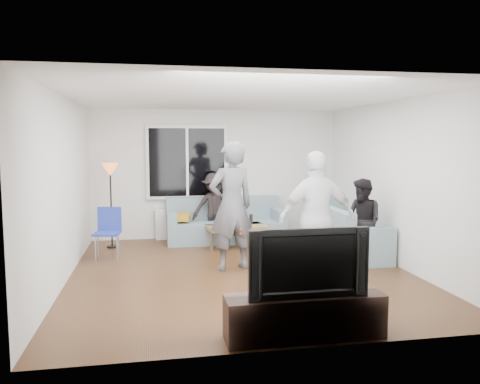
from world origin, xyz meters
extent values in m
cube|color=#56351C|center=(0.00, 0.00, -0.02)|extent=(5.00, 5.50, 0.04)
cube|color=white|center=(0.00, 0.00, 2.62)|extent=(5.00, 5.50, 0.04)
cube|color=silver|center=(0.00, 2.77, 1.30)|extent=(5.00, 0.04, 2.60)
cube|color=silver|center=(0.00, -2.77, 1.30)|extent=(5.00, 0.04, 2.60)
cube|color=silver|center=(-2.52, 0.00, 1.30)|extent=(0.04, 5.50, 2.60)
cube|color=silver|center=(2.52, 0.00, 1.30)|extent=(0.04, 5.50, 2.60)
cube|color=white|center=(-0.60, 2.69, 1.55)|extent=(1.62, 0.06, 1.47)
cube|color=black|center=(-0.60, 2.65, 1.55)|extent=(1.50, 0.02, 1.35)
cube|color=white|center=(-0.60, 2.64, 1.55)|extent=(0.05, 0.03, 1.35)
cube|color=silver|center=(-0.60, 2.65, 0.31)|extent=(1.30, 0.12, 0.62)
imported|color=#346729|center=(-0.20, 2.62, 0.78)|extent=(0.18, 0.14, 0.32)
imported|color=white|center=(-0.68, 2.62, 0.70)|extent=(0.17, 0.17, 0.15)
cube|color=slate|center=(2.37, 2.27, 0.42)|extent=(0.85, 0.85, 0.85)
cube|color=#BF851C|center=(-0.79, 2.25, 0.51)|extent=(0.43, 0.38, 0.14)
cube|color=maroon|center=(0.22, 2.33, 0.51)|extent=(0.38, 0.32, 0.13)
cube|color=olive|center=(0.24, 1.73, 0.20)|extent=(1.19, 0.78, 0.40)
cylinder|color=maroon|center=(0.17, 1.61, 0.49)|extent=(0.17, 0.17, 0.17)
imported|color=#4E4F54|center=(-0.11, 0.19, 0.98)|extent=(0.81, 0.64, 1.96)
imported|color=silver|center=(0.92, -0.77, 0.92)|extent=(1.09, 0.47, 1.83)
imported|color=black|center=(2.02, 0.16, 0.69)|extent=(0.67, 0.78, 1.37)
imported|color=black|center=(-0.10, 2.30, 0.68)|extent=(0.90, 0.56, 1.35)
cube|color=#301F18|center=(0.19, -2.50, 0.22)|extent=(1.60, 0.40, 0.44)
imported|color=black|center=(0.19, -2.50, 0.79)|extent=(1.20, 0.16, 0.69)
cylinder|color=#C1760B|center=(-0.09, 1.82, 0.51)|extent=(0.07, 0.07, 0.23)
cylinder|color=black|center=(0.31, 1.89, 0.51)|extent=(0.07, 0.07, 0.23)
cylinder|color=#309B1C|center=(0.10, 1.65, 0.53)|extent=(0.08, 0.08, 0.26)
cylinder|color=black|center=(0.55, 1.90, 0.49)|extent=(0.07, 0.07, 0.18)
camera|label=1|loc=(-1.27, -6.92, 1.95)|focal=35.66mm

